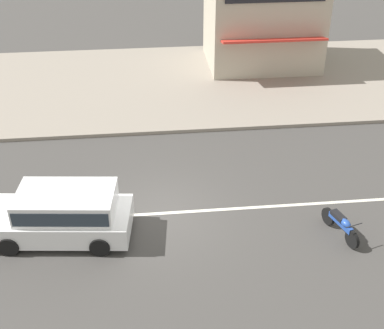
{
  "coord_description": "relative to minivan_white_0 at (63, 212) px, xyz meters",
  "views": [
    {
      "loc": [
        -0.4,
        -13.88,
        10.48
      ],
      "look_at": [
        1.23,
        1.6,
        0.8
      ],
      "focal_mm": 50.0,
      "sensor_mm": 36.0,
      "label": 1
    }
  ],
  "objects": [
    {
      "name": "shopfront_corner_warung",
      "position": [
        8.9,
        13.24,
        1.56
      ],
      "size": [
        5.63,
        5.2,
        4.49
      ],
      "color": "#B2A893",
      "rests_on": "kerb_strip"
    },
    {
      "name": "ground_plane",
      "position": [
        2.9,
        0.76,
        -0.84
      ],
      "size": [
        160.0,
        160.0,
        0.0
      ],
      "primitive_type": "plane",
      "color": "#423F3D"
    },
    {
      "name": "lane_centre_stripe",
      "position": [
        2.9,
        0.76,
        -0.84
      ],
      "size": [
        50.4,
        0.14,
        0.01
      ],
      "primitive_type": "cube",
      "color": "silver",
      "rests_on": "ground"
    },
    {
      "name": "motorcycle_0",
      "position": [
        8.32,
        -0.91,
        -0.43
      ],
      "size": [
        0.74,
        1.72,
        0.8
      ],
      "color": "black",
      "rests_on": "ground"
    },
    {
      "name": "minivan_white_0",
      "position": [
        0.0,
        0.0,
        0.0
      ],
      "size": [
        4.54,
        2.36,
        1.56
      ],
      "color": "white",
      "rests_on": "ground"
    },
    {
      "name": "kerb_strip",
      "position": [
        2.9,
        11.1,
        -0.77
      ],
      "size": [
        68.0,
        10.0,
        0.15
      ],
      "primitive_type": "cube",
      "color": "gray",
      "rests_on": "ground"
    }
  ]
}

